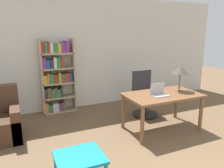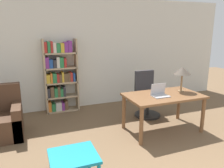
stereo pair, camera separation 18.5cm
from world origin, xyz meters
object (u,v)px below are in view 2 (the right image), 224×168
Objects in this scene: desk at (163,100)px; table_lamp at (182,71)px; laptop at (160,93)px; side_table_blue at (74,161)px; office_chair at (146,97)px; bookshelf at (59,76)px.

table_lamp is (0.46, 0.07, 0.51)m from desk.
laptop reaches higher than side_table_blue.
table_lamp is 1.08m from office_chair.
bookshelf reaches higher than side_table_blue.
office_chair is 2.78m from side_table_blue.
desk is 4.67× the size of laptop.
bookshelf is at bearing 133.22° from desk.
bookshelf is at bearing 141.22° from table_lamp.
side_table_blue is (-2.06, -1.86, -0.03)m from office_chair.
office_chair is 0.59× the size of bookshelf.
desk is at bearing -98.13° from office_chair.
desk is 0.83× the size of bookshelf.
desk is 0.20m from laptop.
side_table_blue is (-1.82, -0.99, -0.37)m from laptop.
table_lamp is at bearing 24.89° from side_table_blue.
table_lamp is at bearing -38.78° from bookshelf.
side_table_blue is (-2.40, -1.11, -0.72)m from table_lamp.
office_chair is 1.84× the size of side_table_blue.
office_chair is (0.24, 0.87, -0.34)m from laptop.
laptop is 0.30× the size of office_chair.
desk is at bearing -46.78° from bookshelf.
laptop is at bearing -105.33° from office_chair.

